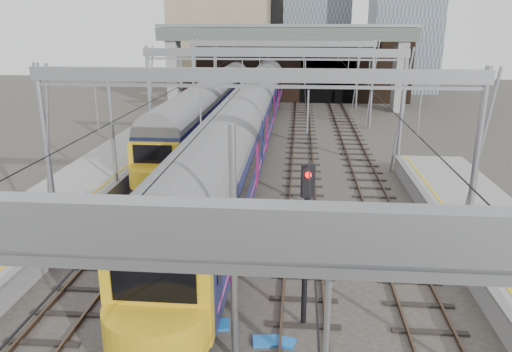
{
  "coord_description": "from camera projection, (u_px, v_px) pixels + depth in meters",
  "views": [
    {
      "loc": [
        1.68,
        -10.25,
        9.44
      ],
      "look_at": [
        -0.3,
        12.44,
        2.4
      ],
      "focal_mm": 35.0,
      "sensor_mm": 36.0,
      "label": 1
    }
  ],
  "objects": [
    {
      "name": "retaining_wall",
      "position": [
        298.0,
        66.0,
        60.72
      ],
      "size": [
        28.0,
        2.75,
        9.0
      ],
      "color": "black",
      "rests_on": "ground"
    },
    {
      "name": "equip_cover_b",
      "position": [
        215.0,
        325.0,
        16.15
      ],
      "size": [
        0.98,
        0.75,
        0.11
      ],
      "primitive_type": "cube",
      "rotation": [
        0.0,
        0.0,
        0.14
      ],
      "color": "blue",
      "rests_on": "ground"
    },
    {
      "name": "equip_cover_c",
      "position": [
        266.0,
        341.0,
        15.34
      ],
      "size": [
        0.85,
        0.65,
        0.09
      ],
      "primitive_type": "cube",
      "rotation": [
        0.0,
        0.0,
        0.13
      ],
      "color": "blue",
      "rests_on": "ground"
    },
    {
      "name": "signal_near_centre",
      "position": [
        306.0,
        229.0,
        15.24
      ],
      "size": [
        0.42,
        0.49,
        5.46
      ],
      "rotation": [
        0.0,
        0.0,
        0.29
      ],
      "color": "black",
      "rests_on": "ground"
    },
    {
      "name": "equip_cover_a",
      "position": [
        283.0,
        342.0,
        15.29
      ],
      "size": [
        0.84,
        0.68,
        0.09
      ],
      "primitive_type": "cube",
      "rotation": [
        0.0,
        0.0,
        -0.25
      ],
      "color": "blue",
      "rests_on": "ground"
    },
    {
      "name": "overhead_line",
      "position": [
        273.0,
        70.0,
        31.2
      ],
      "size": [
        16.8,
        80.0,
        8.0
      ],
      "color": "gray",
      "rests_on": "ground"
    },
    {
      "name": "train_second",
      "position": [
        233.0,
        85.0,
        57.76
      ],
      "size": [
        2.84,
        65.73,
        4.88
      ],
      "color": "black",
      "rests_on": "ground"
    },
    {
      "name": "tracks",
      "position": [
        266.0,
        204.0,
        26.96
      ],
      "size": [
        14.4,
        80.0,
        0.22
      ],
      "color": "#4C3828",
      "rests_on": "ground"
    },
    {
      "name": "overbridge",
      "position": [
        285.0,
        43.0,
        54.32
      ],
      "size": [
        28.0,
        3.0,
        9.25
      ],
      "color": "gray",
      "rests_on": "ground"
    },
    {
      "name": "train_main",
      "position": [
        260.0,
        97.0,
        47.0
      ],
      "size": [
        3.08,
        71.18,
        5.21
      ],
      "color": "black",
      "rests_on": "ground"
    }
  ]
}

